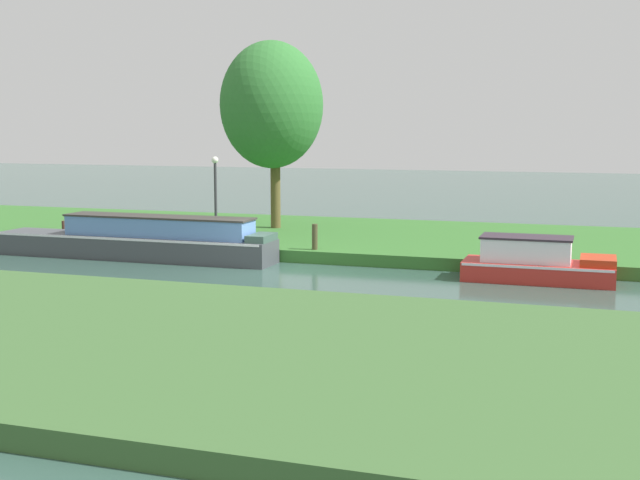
# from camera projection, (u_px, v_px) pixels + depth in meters

# --- Properties ---
(ground_plane) EXTENTS (120.00, 120.00, 0.00)m
(ground_plane) POSITION_uv_depth(u_px,v_px,m) (259.00, 273.00, 25.07)
(ground_plane) COLOR #325147
(riverbank_far) EXTENTS (72.00, 10.00, 0.40)m
(riverbank_far) POSITION_uv_depth(u_px,v_px,m) (330.00, 237.00, 31.62)
(riverbank_far) COLOR #33692A
(riverbank_far) RESTS_ON ground_plane
(riverbank_near) EXTENTS (72.00, 10.00, 0.40)m
(riverbank_near) POSITION_uv_depth(u_px,v_px,m) (86.00, 337.00, 16.58)
(riverbank_near) COLOR #3A6030
(riverbank_near) RESTS_ON ground_plane
(slate_barge) EXTENTS (9.79, 1.50, 1.46)m
(slate_barge) POSITION_uv_depth(u_px,v_px,m) (142.00, 240.00, 27.58)
(slate_barge) COLOR #41454A
(slate_barge) RESTS_ON ground_plane
(red_narrowboat) EXTENTS (4.17, 1.61, 1.27)m
(red_narrowboat) POSITION_uv_depth(u_px,v_px,m) (537.00, 263.00, 23.62)
(red_narrowboat) COLOR red
(red_narrowboat) RESTS_ON ground_plane
(willow_tree_left) EXTENTS (3.87, 4.48, 7.21)m
(willow_tree_left) POSITION_uv_depth(u_px,v_px,m) (272.00, 105.00, 31.94)
(willow_tree_left) COLOR brown
(willow_tree_left) RESTS_ON riverbank_far
(lamp_post) EXTENTS (0.24, 0.24, 2.91)m
(lamp_post) POSITION_uv_depth(u_px,v_px,m) (215.00, 187.00, 29.48)
(lamp_post) COLOR #333338
(lamp_post) RESTS_ON riverbank_far
(mooring_post_near) EXTENTS (0.15, 0.15, 0.60)m
(mooring_post_near) POSITION_uv_depth(u_px,v_px,m) (64.00, 229.00, 29.97)
(mooring_post_near) COLOR #523227
(mooring_post_near) RESTS_ON riverbank_far
(mooring_post_far) EXTENTS (0.18, 0.18, 0.83)m
(mooring_post_far) POSITION_uv_depth(u_px,v_px,m) (315.00, 237.00, 26.97)
(mooring_post_far) COLOR #423F26
(mooring_post_far) RESTS_ON riverbank_far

